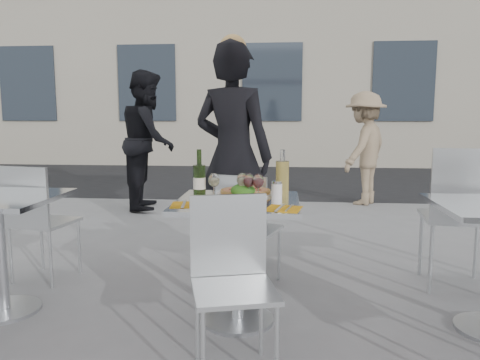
# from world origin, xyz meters

# --- Properties ---
(ground) EXTENTS (80.00, 80.00, 0.00)m
(ground) POSITION_xyz_m (0.00, 0.00, 0.00)
(ground) COLOR slate
(street_asphalt) EXTENTS (24.00, 5.00, 0.00)m
(street_asphalt) POSITION_xyz_m (0.00, 6.50, 0.00)
(street_asphalt) COLOR black
(street_asphalt) RESTS_ON ground
(main_table) EXTENTS (0.72, 0.72, 0.75)m
(main_table) POSITION_xyz_m (0.00, 0.00, 0.54)
(main_table) COLOR #B7BABF
(main_table) RESTS_ON ground
(chair_far) EXTENTS (0.48, 0.49, 0.84)m
(chair_far) POSITION_xyz_m (0.01, 0.55, 0.50)
(chair_far) COLOR silver
(chair_far) RESTS_ON ground
(chair_near) EXTENTS (0.48, 0.49, 0.85)m
(chair_near) POSITION_xyz_m (0.02, -0.51, 0.51)
(chair_near) COLOR silver
(chair_near) RESTS_ON ground
(side_chair_lfar) EXTENTS (0.47, 0.48, 0.89)m
(side_chair_lfar) POSITION_xyz_m (-1.55, 0.52, 0.53)
(side_chair_lfar) COLOR silver
(side_chair_lfar) RESTS_ON ground
(side_chair_rfar) EXTENTS (0.52, 0.53, 1.03)m
(side_chair_rfar) POSITION_xyz_m (1.51, 0.63, 0.61)
(side_chair_rfar) COLOR silver
(side_chair_rfar) RESTS_ON ground
(woman_diner) EXTENTS (0.77, 0.63, 1.83)m
(woman_diner) POSITION_xyz_m (-0.14, 1.08, 0.91)
(woman_diner) COLOR black
(woman_diner) RESTS_ON ground
(pedestrian_a) EXTENTS (0.83, 0.99, 1.82)m
(pedestrian_a) POSITION_xyz_m (-1.52, 3.39, 0.91)
(pedestrian_a) COLOR black
(pedestrian_a) RESTS_ON ground
(pedestrian_b) EXTENTS (1.02, 1.17, 1.57)m
(pedestrian_b) POSITION_xyz_m (1.40, 3.94, 0.78)
(pedestrian_b) COLOR #8F785C
(pedestrian_b) RESTS_ON ground
(pizza_near) EXTENTS (0.35, 0.35, 0.02)m
(pizza_near) POSITION_xyz_m (-0.03, -0.13, 0.76)
(pizza_near) COLOR tan
(pizza_near) RESTS_ON main_table
(pizza_far) EXTENTS (0.36, 0.36, 0.03)m
(pizza_far) POSITION_xyz_m (0.03, 0.20, 0.77)
(pizza_far) COLOR white
(pizza_far) RESTS_ON main_table
(salad_plate) EXTENTS (0.22, 0.22, 0.09)m
(salad_plate) POSITION_xyz_m (0.02, 0.09, 0.79)
(salad_plate) COLOR white
(salad_plate) RESTS_ON main_table
(wine_bottle) EXTENTS (0.07, 0.07, 0.29)m
(wine_bottle) POSITION_xyz_m (-0.24, 0.06, 0.86)
(wine_bottle) COLOR #32521E
(wine_bottle) RESTS_ON main_table
(carafe) EXTENTS (0.08, 0.08, 0.29)m
(carafe) POSITION_xyz_m (0.26, 0.14, 0.87)
(carafe) COLOR #E9D063
(carafe) RESTS_ON main_table
(sugar_shaker) EXTENTS (0.06, 0.06, 0.11)m
(sugar_shaker) POSITION_xyz_m (0.23, 0.08, 0.80)
(sugar_shaker) COLOR white
(sugar_shaker) RESTS_ON main_table
(wineglass_white_a) EXTENTS (0.07, 0.07, 0.16)m
(wineglass_white_a) POSITION_xyz_m (-0.14, 0.03, 0.86)
(wineglass_white_a) COLOR white
(wineglass_white_a) RESTS_ON main_table
(wineglass_white_b) EXTENTS (0.07, 0.07, 0.16)m
(wineglass_white_b) POSITION_xyz_m (0.02, 0.06, 0.86)
(wineglass_white_b) COLOR white
(wineglass_white_b) RESTS_ON main_table
(wineglass_red_a) EXTENTS (0.07, 0.07, 0.16)m
(wineglass_red_a) POSITION_xyz_m (0.06, 0.03, 0.86)
(wineglass_red_a) COLOR white
(wineglass_red_a) RESTS_ON main_table
(wineglass_red_b) EXTENTS (0.07, 0.07, 0.16)m
(wineglass_red_b) POSITION_xyz_m (0.12, 0.02, 0.86)
(wineglass_red_b) COLOR white
(wineglass_red_b) RESTS_ON main_table
(napkin_left) EXTENTS (0.20, 0.20, 0.01)m
(napkin_left) POSITION_xyz_m (-0.27, -0.17, 0.75)
(napkin_left) COLOR orange
(napkin_left) RESTS_ON main_table
(napkin_right) EXTENTS (0.21, 0.21, 0.01)m
(napkin_right) POSITION_xyz_m (0.27, -0.23, 0.75)
(napkin_right) COLOR orange
(napkin_right) RESTS_ON main_table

